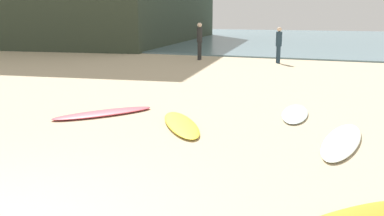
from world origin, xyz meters
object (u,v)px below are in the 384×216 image
surfboard_0 (181,124)px  beachgoer_mid (279,43)px  surfboard_1 (342,141)px  surfboard_5 (295,113)px  beachgoer_near (200,39)px  surfboard_2 (104,113)px

surfboard_0 → beachgoer_mid: bearing=56.6°
surfboard_1 → surfboard_5: size_ratio=1.28×
surfboard_1 → beachgoer_near: 14.18m
surfboard_2 → surfboard_5: 4.38m
surfboard_2 → beachgoer_near: beachgoer_near is taller
surfboard_2 → beachgoer_near: 12.12m
surfboard_1 → beachgoer_near: bearing=127.1°
beachgoer_near → surfboard_2: bearing=-171.9°
surfboard_5 → beachgoer_near: beachgoer_near is taller
beachgoer_mid → surfboard_5: bearing=-14.7°
surfboard_0 → surfboard_5: 2.75m
surfboard_1 → beachgoer_near: (-7.46, 12.01, 1.01)m
surfboard_5 → beachgoer_mid: size_ratio=1.16×
surfboard_1 → beachgoer_mid: 12.51m
surfboard_0 → surfboard_2: size_ratio=0.94×
surfboard_2 → surfboard_5: surfboard_2 is taller
surfboard_0 → surfboard_5: surfboard_0 is taller
surfboard_0 → surfboard_1: 3.12m
beachgoer_near → beachgoer_mid: 4.01m
surfboard_1 → beachgoer_mid: beachgoer_mid is taller
surfboard_0 → surfboard_5: bearing=7.8°
surfboard_1 → surfboard_2: bearing=-176.5°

